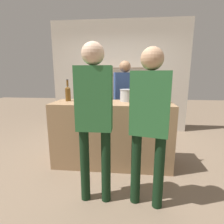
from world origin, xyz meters
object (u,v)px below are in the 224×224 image
wine_glass (84,95)px  ice_bucket (127,95)px  server_behind_counter (125,96)px  customer_center (94,111)px  counter_bottle_3 (90,93)px  cork_jar (92,100)px  counter_bottle_1 (68,93)px  customer_right (150,116)px  counter_bottle_2 (165,94)px  counter_bottle_0 (148,94)px

wine_glass → ice_bucket: 0.71m
server_behind_counter → customer_center: customer_center is taller
ice_bucket → server_behind_counter: bearing=94.7°
ice_bucket → counter_bottle_3: bearing=176.0°
wine_glass → ice_bucket: bearing=4.9°
cork_jar → server_behind_counter: bearing=67.0°
counter_bottle_1 → customer_center: bearing=-56.8°
cork_jar → customer_right: 1.07m
counter_bottle_2 → counter_bottle_1: bearing=177.2°
cork_jar → customer_right: customer_right is taller
server_behind_counter → customer_right: size_ratio=1.00×
counter_bottle_1 → counter_bottle_3: bearing=17.2°
counter_bottle_3 → cork_jar: (0.11, -0.35, -0.07)m
counter_bottle_2 → cork_jar: size_ratio=2.63×
counter_bottle_2 → customer_center: 1.29m
customer_center → wine_glass: bearing=20.5°
customer_center → counter_bottle_3: bearing=14.6°
counter_bottle_3 → wine_glass: (-0.08, -0.10, -0.02)m
wine_glass → cork_jar: 0.32m
server_behind_counter → customer_center: 1.82m
wine_glass → customer_center: size_ratio=0.08×
counter_bottle_2 → cork_jar: 1.11m
server_behind_counter → customer_center: bearing=-24.6°
counter_bottle_1 → ice_bucket: counter_bottle_1 is taller
counter_bottle_0 → counter_bottle_2: size_ratio=1.00×
counter_bottle_3 → ice_bucket: size_ratio=1.42×
counter_bottle_3 → cork_jar: bearing=-71.9°
counter_bottle_1 → customer_right: bearing=-38.9°
wine_glass → server_behind_counter: server_behind_counter is taller
counter_bottle_3 → customer_right: 1.41m
cork_jar → counter_bottle_1: bearing=152.3°
counter_bottle_2 → customer_center: customer_center is taller
counter_bottle_3 → customer_right: customer_right is taller
counter_bottle_1 → customer_right: 1.58m
counter_bottle_1 → server_behind_counter: 1.23m
ice_bucket → server_behind_counter: 0.77m
counter_bottle_1 → counter_bottle_3: 0.36m
counter_bottle_3 → counter_bottle_0: bearing=-4.8°
counter_bottle_3 → customer_right: (0.88, -1.10, -0.13)m
counter_bottle_2 → server_behind_counter: size_ratio=0.20×
customer_right → counter_bottle_3: bearing=52.4°
customer_center → customer_right: size_ratio=1.03×
customer_center → counter_bottle_1: bearing=32.7°
counter_bottle_3 → wine_glass: bearing=-128.6°
counter_bottle_2 → server_behind_counter: 1.11m
counter_bottle_1 → customer_center: (0.64, -0.97, -0.09)m
counter_bottle_3 → wine_glass: counter_bottle_3 is taller
cork_jar → customer_right: bearing=-44.2°
counter_bottle_0 → ice_bucket: size_ratio=1.50×
counter_bottle_1 → customer_right: (1.23, -0.99, -0.13)m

